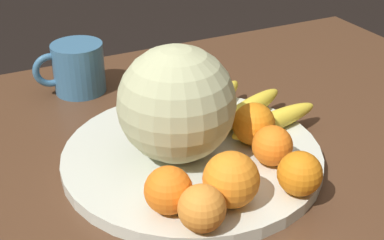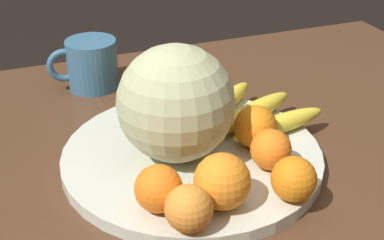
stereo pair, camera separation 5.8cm
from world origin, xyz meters
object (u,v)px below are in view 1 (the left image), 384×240
Objects in this scene: orange_mid_center at (272,146)px; ceramic_mug at (77,68)px; kitchen_table at (201,226)px; orange_top_small at (202,208)px; banana_bunch at (229,107)px; orange_back_right at (256,126)px; fruit_bowl at (192,155)px; orange_front_left at (300,174)px; orange_back_left at (168,190)px; orange_front_right at (231,180)px; melon at (177,104)px.

orange_mid_center is 0.44× the size of ceramic_mug.
orange_mid_center is (0.08, -0.06, 0.15)m from kitchen_table.
banana_bunch is at bearing 53.87° from orange_top_small.
kitchen_table is 21.62× the size of orange_top_small.
orange_top_small is (-0.15, -0.08, 0.00)m from orange_mid_center.
orange_mid_center is 0.90× the size of orange_back_right.
fruit_bowl is 0.17m from orange_front_left.
orange_mid_center is 0.05m from orange_back_right.
orange_mid_center is at bearing 27.99° from orange_top_small.
orange_front_left is 0.07m from orange_mid_center.
orange_mid_center reaches higher than banana_bunch.
kitchen_table is 9.64× the size of ceramic_mug.
fruit_bowl is at bearing 52.20° from orange_back_left.
orange_back_left reaches higher than orange_mid_center.
kitchen_table is 17.45× the size of orange_front_right.
melon reaches higher than orange_mid_center.
melon is 0.15m from banana_bunch.
kitchen_table is at bearing 44.50° from orange_back_left.
ceramic_mug is (-0.07, 0.43, -0.01)m from orange_front_right.
orange_back_left is 1.04× the size of orange_top_small.
fruit_bowl is at bearing -177.58° from banana_bunch.
orange_front_right is at bearing -98.83° from kitchen_table.
banana_bunch is 4.07× the size of orange_back_left.
orange_back_left reaches higher than banana_bunch.
orange_front_left is 0.14m from orange_top_small.
kitchen_table is 0.20m from orange_back_left.
melon is 0.19m from orange_front_left.
orange_front_right is at bearing 168.05° from orange_front_left.
orange_top_small is at bearing -153.85° from orange_front_right.
orange_back_left is at bearing -127.80° from fruit_bowl.
kitchen_table is 21.34× the size of orange_front_left.
orange_top_small reaches higher than banana_bunch.
orange_front_left reaches higher than fruit_bowl.
kitchen_table is at bearing 81.17° from orange_front_right.
orange_front_left reaches higher than orange_mid_center.
orange_front_right reaches higher than fruit_bowl.
orange_front_right is 0.15m from orange_back_right.
melon is at bearing 124.29° from orange_front_left.
orange_top_small is (-0.14, -0.01, -0.00)m from orange_front_left.
orange_back_left is (-0.07, 0.02, -0.01)m from orange_front_right.
melon reaches higher than orange_back_right.
orange_back_left is at bearing -90.17° from ceramic_mug.
orange_back_right reaches higher than banana_bunch.
orange_back_right is (0.08, -0.00, 0.16)m from kitchen_table.
melon is at bearing 144.45° from orange_mid_center.
orange_top_small is at bearing -157.67° from banana_bunch.
orange_top_small reaches higher than kitchen_table.
orange_front_left is at bearing -62.42° from fruit_bowl.
orange_front_left is 0.09m from orange_front_right.
orange_mid_center is 0.95× the size of orange_back_left.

